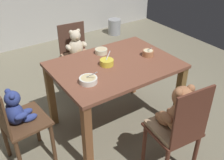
# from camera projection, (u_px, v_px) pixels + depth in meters

# --- Properties ---
(ground_plane) EXTENTS (5.20, 5.20, 0.04)m
(ground_plane) POSITION_uv_depth(u_px,v_px,m) (115.00, 124.00, 2.93)
(ground_plane) COLOR gray
(dining_table) EXTENTS (1.17, 0.86, 0.74)m
(dining_table) POSITION_uv_depth(u_px,v_px,m) (115.00, 75.00, 2.59)
(dining_table) COLOR brown
(dining_table) RESTS_ON ground_plane
(teddy_chair_far_center) EXTENTS (0.40, 0.42, 0.86)m
(teddy_chair_far_center) POSITION_uv_depth(u_px,v_px,m) (77.00, 52.00, 3.20)
(teddy_chair_far_center) COLOR #4A3025
(teddy_chair_far_center) RESTS_ON ground_plane
(teddy_chair_near_front) EXTENTS (0.41, 0.40, 0.93)m
(teddy_chair_near_front) POSITION_uv_depth(u_px,v_px,m) (178.00, 119.00, 2.06)
(teddy_chair_near_front) COLOR #592E21
(teddy_chair_near_front) RESTS_ON ground_plane
(teddy_chair_near_left) EXTENTS (0.40, 0.43, 0.86)m
(teddy_chair_near_left) POSITION_uv_depth(u_px,v_px,m) (17.00, 116.00, 2.19)
(teddy_chair_near_left) COLOR #543622
(teddy_chair_near_left) RESTS_ON ground_plane
(porridge_bowl_yellow_center) EXTENTS (0.13, 0.13, 0.12)m
(porridge_bowl_yellow_center) POSITION_uv_depth(u_px,v_px,m) (107.00, 62.00, 2.49)
(porridge_bowl_yellow_center) COLOR yellow
(porridge_bowl_yellow_center) RESTS_ON dining_table
(porridge_bowl_white_near_left) EXTENTS (0.15, 0.15, 0.12)m
(porridge_bowl_white_near_left) POSITION_uv_depth(u_px,v_px,m) (88.00, 80.00, 2.23)
(porridge_bowl_white_near_left) COLOR white
(porridge_bowl_white_near_left) RESTS_ON dining_table
(porridge_bowl_cream_far_center) EXTENTS (0.13, 0.13, 0.05)m
(porridge_bowl_cream_far_center) POSITION_uv_depth(u_px,v_px,m) (101.00, 51.00, 2.71)
(porridge_bowl_cream_far_center) COLOR beige
(porridge_bowl_cream_far_center) RESTS_ON dining_table
(porridge_bowl_terracotta_near_right) EXTENTS (0.11, 0.12, 0.12)m
(porridge_bowl_terracotta_near_right) POSITION_uv_depth(u_px,v_px,m) (148.00, 53.00, 2.66)
(porridge_bowl_terracotta_near_right) COLOR #B5744B
(porridge_bowl_terracotta_near_right) RESTS_ON dining_table
(metal_pail) EXTENTS (0.24, 0.24, 0.29)m
(metal_pail) POSITION_uv_depth(u_px,v_px,m) (114.00, 27.00, 5.06)
(metal_pail) COLOR #93969B
(metal_pail) RESTS_ON ground_plane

